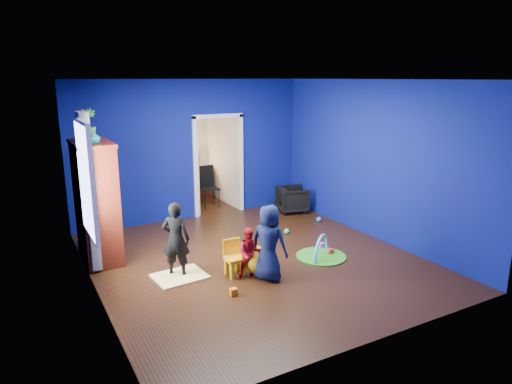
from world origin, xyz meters
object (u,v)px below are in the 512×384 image
tv_armoire (96,202)px  child_navy (269,243)px  folding_chair (209,188)px  toddler_red (250,254)px  play_mat (321,256)px  child_black (176,239)px  armchair (293,199)px  vase (94,137)px  crt_tv (99,199)px  kid_chair (235,260)px  study_desk (194,183)px  hopper_ball (258,260)px

tv_armoire → child_navy: bearing=-44.7°
folding_chair → toddler_red: bearing=-104.5°
play_mat → child_black: bearing=168.5°
armchair → toddler_red: toddler_red is taller
toddler_red → vase: size_ratio=3.95×
child_black → play_mat: child_black is taller
toddler_red → crt_tv: crt_tv is taller
armchair → kid_chair: size_ratio=1.26×
child_black → vase: (-0.90, 0.93, 1.48)m
tv_armoire → study_desk: bearing=46.5°
child_black → study_desk: child_black is taller
study_desk → folding_chair: 0.96m
kid_chair → folding_chair: 3.86m
child_navy → play_mat: 1.37m
crt_tv → kid_chair: size_ratio=1.40×
toddler_red → study_desk: toddler_red is taller
child_black → vase: bearing=-9.6°
child_black → tv_armoire: size_ratio=0.59×
tv_armoire → hopper_ball: bearing=-41.6°
crt_tv → study_desk: size_ratio=0.80×
play_mat → tv_armoire: bearing=152.2°
child_navy → folding_chair: bearing=-44.3°
child_navy → crt_tv: 2.89m
child_black → child_navy: 1.40m
child_black → play_mat: 2.47m
vase → study_desk: (2.82, 3.27, -1.68)m
crt_tv → folding_chair: 3.47m
child_black → play_mat: bearing=-154.9°
toddler_red → hopper_ball: size_ratio=1.81×
armchair → child_navy: (-2.24, -2.77, 0.28)m
vase → play_mat: size_ratio=0.24×
armchair → toddler_red: size_ratio=0.81×
toddler_red → study_desk: bearing=96.7°
hopper_ball → child_navy: bearing=-78.7°
vase → folding_chair: 3.98m
armchair → hopper_ball: 3.41m
child_navy → tv_armoire: bearing=11.7°
child_navy → play_mat: bearing=-109.0°
child_navy → tv_armoire: (-2.05, 2.03, 0.41)m
armchair → tv_armoire: 4.41m
child_navy → toddler_red: bearing=22.4°
tv_armoire → folding_chair: size_ratio=2.13×
child_black → kid_chair: 0.94m
toddler_red → crt_tv: 2.65m
kid_chair → study_desk: 4.78m
hopper_ball → play_mat: size_ratio=0.52×
tv_armoire → play_mat: size_ratio=2.34×
kid_chair → vase: bearing=142.3°
armchair → vase: size_ratio=3.19×
child_navy → toddler_red: size_ratio=1.46×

